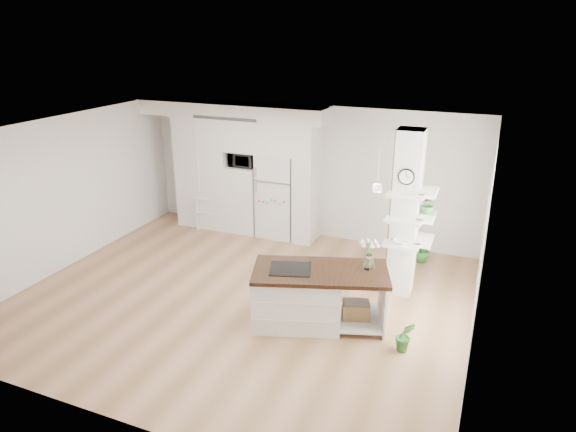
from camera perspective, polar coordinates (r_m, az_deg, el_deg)
name	(u,v)px	position (r m, az deg, el deg)	size (l,w,h in m)	color
floor	(243,297)	(8.45, -5.07, -9.00)	(7.00, 6.00, 0.01)	tan
room	(239,188)	(7.71, -5.49, 3.11)	(7.04, 6.04, 2.72)	white
cabinet_wall	(237,161)	(10.74, -5.69, 6.08)	(4.00, 0.71, 2.70)	white
refrigerator	(278,195)	(10.53, -1.09, 2.33)	(0.78, 0.69, 1.75)	silver
column	(410,216)	(8.19, 13.36, -0.04)	(0.69, 0.90, 2.70)	silver
window	(483,237)	(7.29, 20.87, -2.19)	(2.40, 2.40, 0.00)	white
pendant_light	(352,181)	(7.17, 7.16, 3.92)	(0.12, 0.12, 0.10)	white
kitchen_island	(305,295)	(7.55, 1.91, -8.78)	(2.11, 1.47, 1.44)	white
bookshelf	(213,214)	(11.21, -8.33, 0.19)	(0.67, 0.49, 0.71)	white
floor_plant_a	(405,336)	(7.22, 12.86, -12.87)	(0.26, 0.21, 0.46)	#32752E
floor_plant_b	(422,249)	(9.85, 14.67, -3.53)	(0.29, 0.29, 0.51)	#32752E
microwave	(243,159)	(10.60, -4.98, 6.28)	(0.54, 0.37, 0.30)	#2D2D2D
shelf_plant	(429,205)	(8.27, 15.37, 1.23)	(0.27, 0.23, 0.30)	#32752E
decor_bowl	(400,242)	(8.12, 12.34, -2.81)	(0.22, 0.22, 0.05)	white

